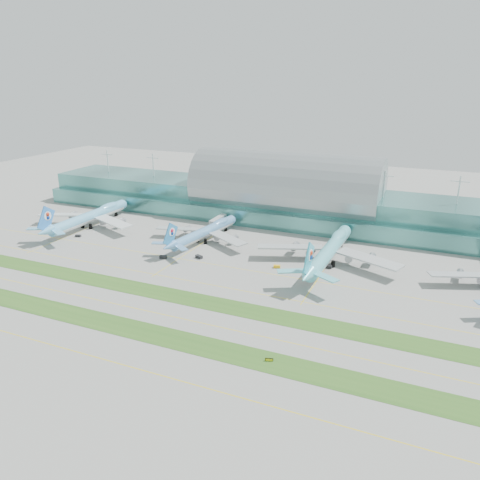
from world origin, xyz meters
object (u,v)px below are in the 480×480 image
at_px(terminal, 285,198).
at_px(airliner_c, 330,249).
at_px(taxiway_sign_east, 269,360).
at_px(airliner_b, 205,231).
at_px(airliner_a, 91,216).

height_order(terminal, airliner_c, terminal).
height_order(terminal, taxiway_sign_east, terminal).
xyz_separation_m(airliner_b, airliner_c, (71.37, -4.74, 1.22)).
bearing_deg(taxiway_sign_east, terminal, 89.91).
bearing_deg(airliner_c, taxiway_sign_east, -87.34).
relative_size(airliner_c, taxiway_sign_east, 31.56).
relative_size(terminal, airliner_c, 4.13).
bearing_deg(taxiway_sign_east, airliner_b, 110.60).
bearing_deg(airliner_c, airliner_a, -178.97).
height_order(airliner_c, taxiway_sign_east, airliner_c).
distance_m(airliner_b, airliner_c, 71.53).
bearing_deg(terminal, airliner_a, -149.10).
height_order(airliner_b, airliner_c, airliner_c).
bearing_deg(airliner_a, airliner_b, 2.75).
distance_m(airliner_a, airliner_c, 148.90).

